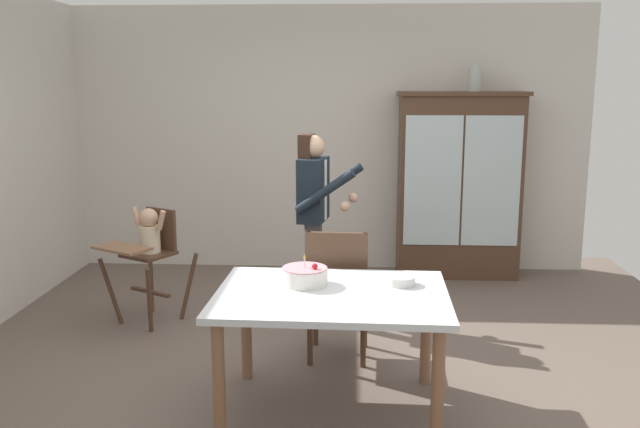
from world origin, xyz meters
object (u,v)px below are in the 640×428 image
(china_cabinet, at_px, (459,185))
(dining_chair_far_side, at_px, (338,286))
(high_chair_with_toddler, at_px, (149,244))
(serving_bowl, at_px, (401,280))
(birthday_cake, at_px, (305,276))
(adult_person, at_px, (314,203))
(ceramic_vase, at_px, (474,79))
(dining_table, at_px, (332,308))

(china_cabinet, distance_m, dining_chair_far_side, 2.55)
(high_chair_with_toddler, relative_size, serving_bowl, 5.28)
(birthday_cake, height_order, dining_chair_far_side, dining_chair_far_side)
(china_cabinet, xyz_separation_m, adult_person, (-1.37, -1.29, 0.04))
(ceramic_vase, distance_m, high_chair_with_toddler, 3.45)
(china_cabinet, bearing_deg, birthday_cake, -115.38)
(ceramic_vase, bearing_deg, adult_person, -138.80)
(adult_person, xyz_separation_m, serving_bowl, (0.62, -1.49, -0.20))
(ceramic_vase, distance_m, serving_bowl, 3.16)
(china_cabinet, bearing_deg, high_chair_with_toddler, -150.87)
(china_cabinet, distance_m, birthday_cake, 3.12)
(high_chair_with_toddler, height_order, serving_bowl, high_chair_with_toddler)
(ceramic_vase, bearing_deg, birthday_cake, -117.17)
(ceramic_vase, height_order, dining_chair_far_side, ceramic_vase)
(china_cabinet, distance_m, ceramic_vase, 1.04)
(china_cabinet, distance_m, serving_bowl, 2.89)
(adult_person, relative_size, dining_chair_far_side, 1.59)
(china_cabinet, xyz_separation_m, ceramic_vase, (0.11, 0.00, 1.04))
(ceramic_vase, bearing_deg, china_cabinet, -178.07)
(adult_person, relative_size, dining_table, 1.10)
(china_cabinet, height_order, dining_table, china_cabinet)
(adult_person, bearing_deg, dining_chair_far_side, -157.57)
(ceramic_vase, xyz_separation_m, dining_chair_far_side, (-1.26, -2.25, -1.41))
(high_chair_with_toddler, distance_m, adult_person, 1.39)
(birthday_cake, distance_m, dining_chair_far_side, 0.65)
(china_cabinet, relative_size, dining_chair_far_side, 1.93)
(serving_bowl, bearing_deg, high_chair_with_toddler, 146.71)
(adult_person, relative_size, serving_bowl, 8.50)
(high_chair_with_toddler, height_order, birthday_cake, high_chair_with_toddler)
(dining_table, distance_m, birthday_cake, 0.27)
(ceramic_vase, distance_m, dining_table, 3.49)
(dining_table, relative_size, birthday_cake, 4.95)
(high_chair_with_toddler, xyz_separation_m, dining_chair_far_side, (1.55, -0.74, -0.10))
(ceramic_vase, relative_size, high_chair_with_toddler, 0.28)
(birthday_cake, bearing_deg, high_chair_with_toddler, 136.29)
(dining_chair_far_side, bearing_deg, adult_person, -74.42)
(adult_person, bearing_deg, china_cabinet, -37.27)
(adult_person, bearing_deg, dining_table, -163.64)
(china_cabinet, bearing_deg, serving_bowl, -105.12)
(ceramic_vase, relative_size, serving_bowl, 1.50)
(dining_table, bearing_deg, china_cabinet, 68.51)
(high_chair_with_toddler, bearing_deg, birthday_cake, -14.29)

